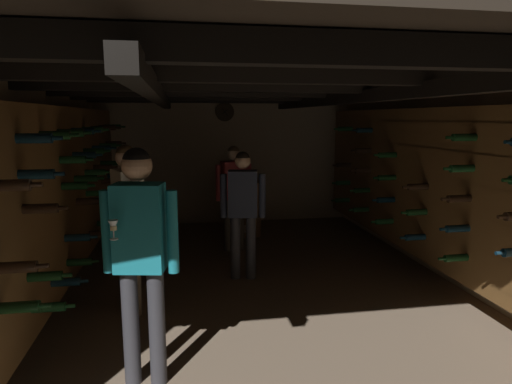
# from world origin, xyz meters

# --- Properties ---
(ground_plane) EXTENTS (8.40, 8.40, 0.00)m
(ground_plane) POSITION_xyz_m (0.00, 0.00, 0.00)
(ground_plane) COLOR #7A6651
(room_shell) EXTENTS (4.72, 6.52, 2.41)m
(room_shell) POSITION_xyz_m (-0.00, 0.27, 1.43)
(room_shell) COLOR tan
(room_shell) RESTS_ON ground_plane
(wine_crate_stack) EXTENTS (0.52, 0.35, 0.90)m
(wine_crate_stack) POSITION_xyz_m (0.17, 2.18, 0.45)
(wine_crate_stack) COLOR brown
(wine_crate_stack) RESTS_ON ground_plane
(display_bottle) EXTENTS (0.08, 0.08, 0.35)m
(display_bottle) POSITION_xyz_m (0.18, 2.22, 1.04)
(display_bottle) COLOR #143819
(display_bottle) RESTS_ON wine_crate_stack
(person_host_center) EXTENTS (0.53, 0.27, 1.55)m
(person_host_center) POSITION_xyz_m (-0.12, 0.22, 0.92)
(person_host_center) COLOR #2D2D33
(person_host_center) RESTS_ON ground_plane
(person_guest_mid_left) EXTENTS (0.42, 0.50, 1.68)m
(person_guest_mid_left) POSITION_xyz_m (-1.35, -0.52, 1.02)
(person_guest_mid_left) COLOR brown
(person_guest_mid_left) RESTS_ON ground_plane
(person_guest_rear_center) EXTENTS (0.53, 0.28, 1.54)m
(person_guest_rear_center) POSITION_xyz_m (-0.08, 1.40, 0.92)
(person_guest_rear_center) COLOR #4C473D
(person_guest_rear_center) RESTS_ON ground_plane
(person_guest_near_left) EXTENTS (0.53, 0.33, 1.74)m
(person_guest_near_left) POSITION_xyz_m (-1.13, -1.80, 1.06)
(person_guest_near_left) COLOR #2D2D33
(person_guest_near_left) RESTS_ON ground_plane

